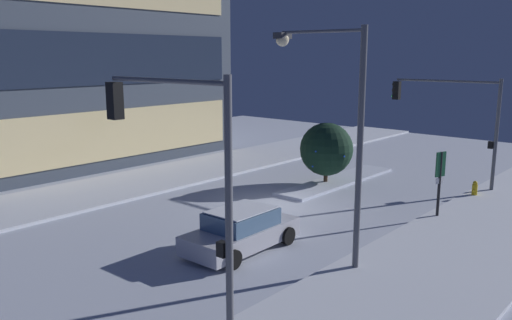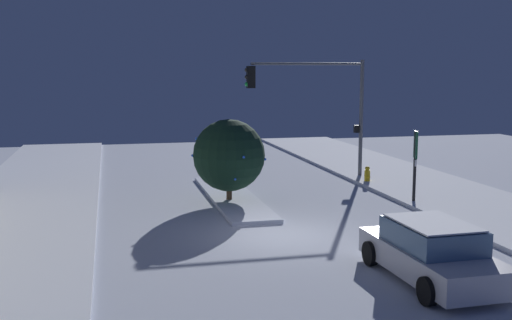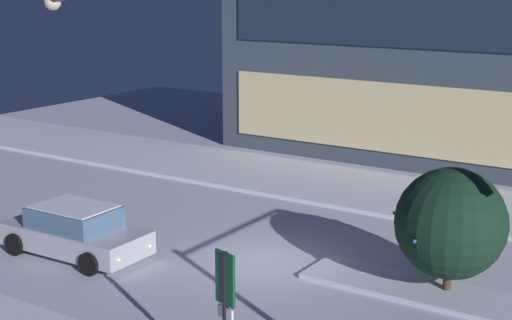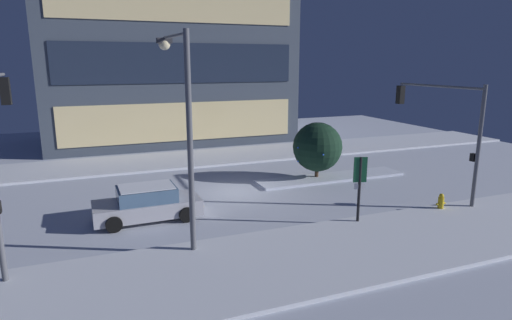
{
  "view_description": "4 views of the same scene",
  "coord_description": "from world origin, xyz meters",
  "px_view_note": "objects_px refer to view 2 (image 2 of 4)",
  "views": [
    {
      "loc": [
        -17.73,
        -14.43,
        6.8
      ],
      "look_at": [
        0.96,
        1.99,
        1.78
      ],
      "focal_mm": 36.56,
      "sensor_mm": 36.0,
      "label": 1
    },
    {
      "loc": [
        -18.19,
        5.26,
        5.2
      ],
      "look_at": [
        -0.59,
        1.01,
        2.55
      ],
      "focal_mm": 43.15,
      "sensor_mm": 36.0,
      "label": 2
    },
    {
      "loc": [
        11.23,
        -17.35,
        7.92
      ],
      "look_at": [
        -0.95,
        1.16,
        2.64
      ],
      "focal_mm": 54.25,
      "sensor_mm": 36.0,
      "label": 3
    },
    {
      "loc": [
        -6.97,
        -20.48,
        6.61
      ],
      "look_at": [
        1.13,
        0.04,
        1.61
      ],
      "focal_mm": 30.18,
      "sensor_mm": 36.0,
      "label": 4
    }
  ],
  "objects_px": {
    "car_near": "(432,253)",
    "fire_hydrant": "(367,175)",
    "traffic_light_corner_near_right": "(315,96)",
    "parking_info_sign": "(415,158)",
    "decorated_tree_median": "(229,155)"
  },
  "relations": [
    {
      "from": "car_near",
      "to": "traffic_light_corner_near_right",
      "type": "bearing_deg",
      "value": -8.3
    },
    {
      "from": "car_near",
      "to": "fire_hydrant",
      "type": "xyz_separation_m",
      "value": [
        12.55,
        -3.8,
        -0.31
      ]
    },
    {
      "from": "traffic_light_corner_near_right",
      "to": "parking_info_sign",
      "type": "height_order",
      "value": "traffic_light_corner_near_right"
    },
    {
      "from": "parking_info_sign",
      "to": "decorated_tree_median",
      "type": "height_order",
      "value": "decorated_tree_median"
    },
    {
      "from": "fire_hydrant",
      "to": "decorated_tree_median",
      "type": "relative_size",
      "value": 0.25
    },
    {
      "from": "traffic_light_corner_near_right",
      "to": "parking_info_sign",
      "type": "xyz_separation_m",
      "value": [
        -6.04,
        -2.02,
        -2.16
      ]
    },
    {
      "from": "fire_hydrant",
      "to": "decorated_tree_median",
      "type": "distance_m",
      "value": 7.55
    },
    {
      "from": "car_near",
      "to": "parking_info_sign",
      "type": "distance_m",
      "value": 9.01
    },
    {
      "from": "car_near",
      "to": "decorated_tree_median",
      "type": "xyz_separation_m",
      "value": [
        10.05,
        3.16,
        1.19
      ]
    },
    {
      "from": "fire_hydrant",
      "to": "traffic_light_corner_near_right",
      "type": "bearing_deg",
      "value": 52.18
    },
    {
      "from": "fire_hydrant",
      "to": "decorated_tree_median",
      "type": "height_order",
      "value": "decorated_tree_median"
    },
    {
      "from": "traffic_light_corner_near_right",
      "to": "fire_hydrant",
      "type": "xyz_separation_m",
      "value": [
        -1.57,
        -2.03,
        -3.6
      ]
    },
    {
      "from": "traffic_light_corner_near_right",
      "to": "decorated_tree_median",
      "type": "height_order",
      "value": "traffic_light_corner_near_right"
    },
    {
      "from": "parking_info_sign",
      "to": "traffic_light_corner_near_right",
      "type": "bearing_deg",
      "value": -54.42
    },
    {
      "from": "decorated_tree_median",
      "to": "car_near",
      "type": "bearing_deg",
      "value": -162.55
    }
  ]
}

